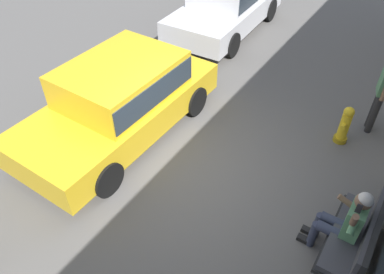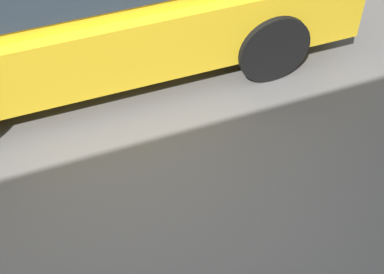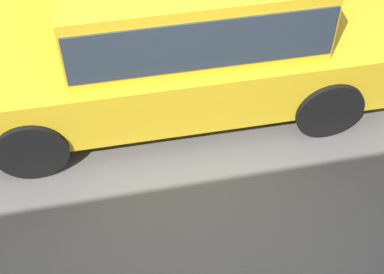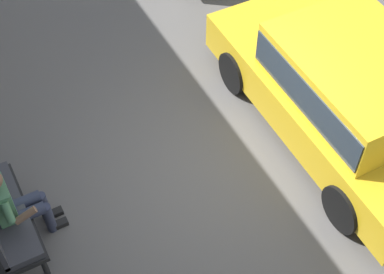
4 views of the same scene
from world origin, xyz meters
TOP-DOWN VIEW (x-y plane):
  - ground_plane at (0.00, 0.00)m, footprint 60.00×60.00m
  - person_on_phone at (0.25, 2.67)m, footprint 0.73×0.74m
  - parked_car_mid at (-0.18, -1.74)m, footprint 4.29×2.01m

SIDE VIEW (x-z plane):
  - ground_plane at x=0.00m, z-range 0.00..0.00m
  - person_on_phone at x=0.25m, z-range 0.03..1.36m
  - parked_car_mid at x=-0.18m, z-range 0.06..1.54m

